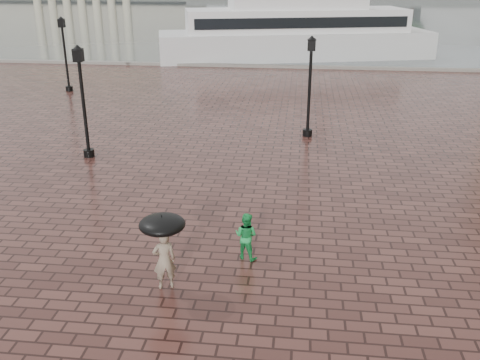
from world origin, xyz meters
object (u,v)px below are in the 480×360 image
(adult_pedestrian, at_px, (164,260))
(child_pedestrian, at_px, (246,236))
(ferry_near, at_px, (296,31))
(street_lamps, at_px, (145,77))

(adult_pedestrian, bearing_deg, child_pedestrian, -158.12)
(ferry_near, bearing_deg, street_lamps, -122.62)
(street_lamps, bearing_deg, adult_pedestrian, -72.61)
(child_pedestrian, bearing_deg, adult_pedestrian, 62.85)
(street_lamps, relative_size, adult_pedestrian, 10.16)
(street_lamps, relative_size, child_pedestrian, 11.76)
(street_lamps, height_order, child_pedestrian, street_lamps)
(street_lamps, distance_m, ferry_near, 22.76)
(adult_pedestrian, height_order, ferry_near, ferry_near)
(adult_pedestrian, height_order, child_pedestrian, adult_pedestrian)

